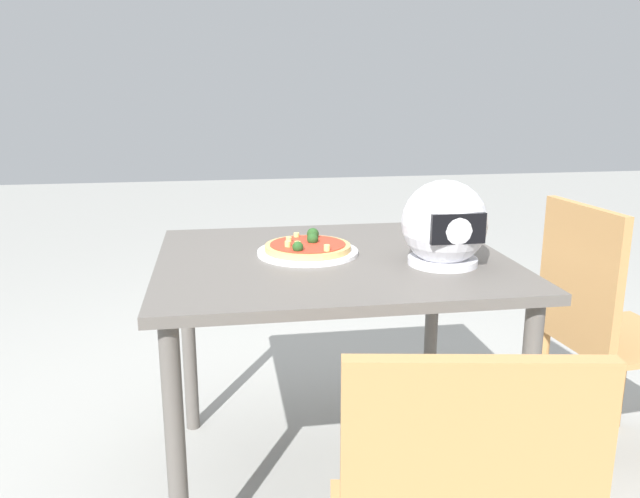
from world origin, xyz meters
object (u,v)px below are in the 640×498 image
(pizza, at_px, (308,246))
(chair_side, at_px, (600,322))
(dining_table, at_px, (332,286))
(motorcycle_helmet, at_px, (444,225))

(pizza, bearing_deg, chair_side, 174.68)
(dining_table, xyz_separation_m, motorcycle_helmet, (-0.30, 0.13, 0.21))
(pizza, relative_size, chair_side, 0.29)
(dining_table, bearing_deg, motorcycle_helmet, 156.15)
(pizza, height_order, motorcycle_helmet, motorcycle_helmet)
(pizza, distance_m, chair_side, 1.00)
(dining_table, relative_size, pizza, 3.97)
(dining_table, bearing_deg, chair_side, 177.13)
(dining_table, height_order, chair_side, chair_side)
(pizza, height_order, chair_side, chair_side)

